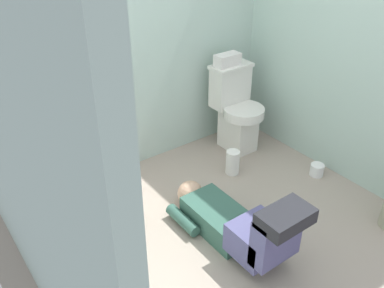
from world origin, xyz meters
The scene contains 17 objects.
ground_plane centered at (0.00, 0.00, -0.02)m, with size 2.80×3.04×0.04m, color #A09082.
wall_back centered at (0.00, 1.06, 1.20)m, with size 2.46×0.08×2.40m, color #ABC5B8.
wall_left centered at (-1.19, 0.00, 1.20)m, with size 0.08×2.04×2.40m, color #ABC5B8.
wall_right centered at (1.19, 0.00, 1.20)m, with size 0.08×2.04×2.40m, color #ABC5B8.
toilet centered at (0.76, 0.74, 0.37)m, with size 0.36×0.46×0.75m.
vanity_cabinet centered at (-0.71, 0.69, 0.42)m, with size 0.60×0.53×0.82m.
faucet centered at (-0.72, 0.83, 0.87)m, with size 0.02×0.02×0.10m, color silver.
person_plumber centered at (-0.06, -0.21, 0.18)m, with size 0.38×1.06×0.52m.
tissue_box centered at (0.71, 0.83, 0.80)m, with size 0.22×0.11×0.10m, color silver.
soap_dispenser centered at (-0.91, 0.81, 0.89)m, with size 0.06×0.06×0.17m.
bottle_white centered at (-0.82, 0.74, 0.88)m, with size 0.05×0.05×0.12m, color silver.
bottle_pink centered at (-0.75, 0.81, 0.88)m, with size 0.05×0.05×0.13m, color pink.
bottle_amber centered at (-0.68, 0.79, 0.89)m, with size 0.04×0.04×0.14m, color gold.
bottle_clear centered at (-0.61, 0.76, 0.90)m, with size 0.05×0.05×0.17m, color silver.
bottle_blue centered at (-0.55, 0.76, 0.88)m, with size 0.06×0.06×0.12m, color #4061B2.
paper_towel_roll centered at (0.46, 0.42, 0.10)m, with size 0.11×0.11×0.21m, color white.
toilet_paper_roll centered at (0.99, -0.01, 0.05)m, with size 0.11×0.11×0.10m, color white.
Camera 1 is at (-1.49, -1.66, 1.99)m, focal length 39.14 mm.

